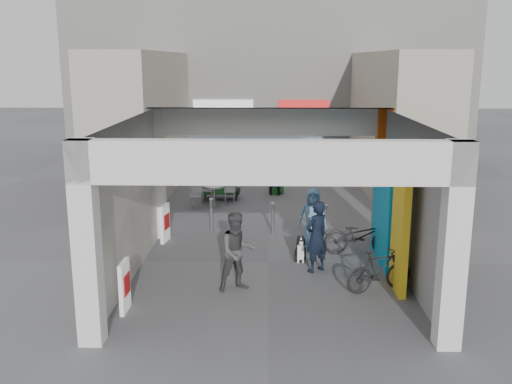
{
  "coord_description": "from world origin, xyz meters",
  "views": [
    {
      "loc": [
        -0.0,
        -12.87,
        4.71
      ],
      "look_at": [
        -0.32,
        1.0,
        1.5
      ],
      "focal_mm": 40.0,
      "sensor_mm": 36.0,
      "label": 1
    }
  ],
  "objects_px": {
    "cafe_set": "(212,196)",
    "border_collie": "(300,250)",
    "produce_stand": "(220,189)",
    "man_with_dog": "(317,237)",
    "bicycle_front": "(360,236)",
    "man_back_turned": "(238,252)",
    "white_van": "(320,155)",
    "man_crates": "(276,169)",
    "man_elderly": "(313,218)",
    "bicycle_rear": "(379,271)"
  },
  "relations": [
    {
      "from": "cafe_set",
      "to": "white_van",
      "type": "height_order",
      "value": "white_van"
    },
    {
      "from": "man_crates",
      "to": "man_back_turned",
      "type": "bearing_deg",
      "value": 90.81
    },
    {
      "from": "cafe_set",
      "to": "white_van",
      "type": "distance_m",
      "value": 7.25
    },
    {
      "from": "bicycle_front",
      "to": "produce_stand",
      "type": "bearing_deg",
      "value": 34.22
    },
    {
      "from": "man_back_turned",
      "to": "white_van",
      "type": "xyz_separation_m",
      "value": [
        2.86,
        13.14,
        -0.1
      ]
    },
    {
      "from": "cafe_set",
      "to": "white_van",
      "type": "relative_size",
      "value": 0.33
    },
    {
      "from": "bicycle_front",
      "to": "border_collie",
      "type": "bearing_deg",
      "value": 110.12
    },
    {
      "from": "border_collie",
      "to": "man_elderly",
      "type": "relative_size",
      "value": 0.44
    },
    {
      "from": "cafe_set",
      "to": "produce_stand",
      "type": "height_order",
      "value": "produce_stand"
    },
    {
      "from": "cafe_set",
      "to": "man_with_dog",
      "type": "relative_size",
      "value": 0.85
    },
    {
      "from": "man_with_dog",
      "to": "man_crates",
      "type": "xyz_separation_m",
      "value": [
        -0.85,
        7.57,
        0.1
      ]
    },
    {
      "from": "white_van",
      "to": "man_elderly",
      "type": "bearing_deg",
      "value": -170.58
    },
    {
      "from": "cafe_set",
      "to": "man_with_dog",
      "type": "xyz_separation_m",
      "value": [
        2.99,
        -6.09,
        0.53
      ]
    },
    {
      "from": "border_collie",
      "to": "man_elderly",
      "type": "height_order",
      "value": "man_elderly"
    },
    {
      "from": "cafe_set",
      "to": "bicycle_rear",
      "type": "height_order",
      "value": "bicycle_rear"
    },
    {
      "from": "bicycle_front",
      "to": "bicycle_rear",
      "type": "xyz_separation_m",
      "value": [
        0.04,
        -2.34,
        -0.02
      ]
    },
    {
      "from": "cafe_set",
      "to": "border_collie",
      "type": "distance_m",
      "value": 6.05
    },
    {
      "from": "produce_stand",
      "to": "man_with_dog",
      "type": "xyz_separation_m",
      "value": [
        2.76,
        -6.91,
        0.48
      ]
    },
    {
      "from": "produce_stand",
      "to": "man_crates",
      "type": "distance_m",
      "value": 2.11
    },
    {
      "from": "white_van",
      "to": "bicycle_front",
      "type": "bearing_deg",
      "value": -164.25
    },
    {
      "from": "border_collie",
      "to": "man_crates",
      "type": "relative_size",
      "value": 0.36
    },
    {
      "from": "man_crates",
      "to": "bicycle_rear",
      "type": "height_order",
      "value": "man_crates"
    },
    {
      "from": "produce_stand",
      "to": "white_van",
      "type": "xyz_separation_m",
      "value": [
        3.89,
        5.13,
        0.39
      ]
    },
    {
      "from": "man_back_turned",
      "to": "man_elderly",
      "type": "height_order",
      "value": "man_back_turned"
    },
    {
      "from": "bicycle_rear",
      "to": "border_collie",
      "type": "bearing_deg",
      "value": 21.38
    },
    {
      "from": "bicycle_front",
      "to": "bicycle_rear",
      "type": "distance_m",
      "value": 2.34
    },
    {
      "from": "border_collie",
      "to": "bicycle_rear",
      "type": "distance_m",
      "value": 2.36
    },
    {
      "from": "man_with_dog",
      "to": "bicycle_front",
      "type": "relative_size",
      "value": 0.92
    },
    {
      "from": "produce_stand",
      "to": "bicycle_rear",
      "type": "xyz_separation_m",
      "value": [
        3.98,
        -8.03,
        0.1
      ]
    },
    {
      "from": "produce_stand",
      "to": "man_crates",
      "type": "xyz_separation_m",
      "value": [
        1.91,
        0.66,
        0.58
      ]
    },
    {
      "from": "man_back_turned",
      "to": "white_van",
      "type": "relative_size",
      "value": 0.39
    },
    {
      "from": "man_with_dog",
      "to": "man_crates",
      "type": "height_order",
      "value": "man_crates"
    },
    {
      "from": "man_back_turned",
      "to": "bicycle_front",
      "type": "xyz_separation_m",
      "value": [
        2.91,
        2.33,
        -0.36
      ]
    },
    {
      "from": "border_collie",
      "to": "bicycle_rear",
      "type": "height_order",
      "value": "bicycle_rear"
    },
    {
      "from": "bicycle_front",
      "to": "bicycle_rear",
      "type": "relative_size",
      "value": 1.2
    },
    {
      "from": "bicycle_front",
      "to": "white_van",
      "type": "bearing_deg",
      "value": -0.26
    },
    {
      "from": "man_with_dog",
      "to": "cafe_set",
      "type": "bearing_deg",
      "value": -102.66
    },
    {
      "from": "cafe_set",
      "to": "man_elderly",
      "type": "relative_size",
      "value": 0.91
    },
    {
      "from": "produce_stand",
      "to": "border_collie",
      "type": "distance_m",
      "value": 6.71
    },
    {
      "from": "cafe_set",
      "to": "produce_stand",
      "type": "relative_size",
      "value": 1.05
    },
    {
      "from": "border_collie",
      "to": "white_van",
      "type": "relative_size",
      "value": 0.16
    },
    {
      "from": "man_elderly",
      "to": "bicycle_front",
      "type": "bearing_deg",
      "value": -25.27
    },
    {
      "from": "man_with_dog",
      "to": "man_back_turned",
      "type": "distance_m",
      "value": 2.05
    },
    {
      "from": "bicycle_front",
      "to": "bicycle_rear",
      "type": "height_order",
      "value": "bicycle_front"
    },
    {
      "from": "white_van",
      "to": "produce_stand",
      "type": "bearing_deg",
      "value": 158.29
    },
    {
      "from": "border_collie",
      "to": "man_with_dog",
      "type": "distance_m",
      "value": 0.92
    },
    {
      "from": "produce_stand",
      "to": "bicycle_front",
      "type": "height_order",
      "value": "bicycle_front"
    },
    {
      "from": "man_with_dog",
      "to": "white_van",
      "type": "height_order",
      "value": "man_with_dog"
    },
    {
      "from": "man_with_dog",
      "to": "white_van",
      "type": "relative_size",
      "value": 0.38
    },
    {
      "from": "bicycle_rear",
      "to": "man_back_turned",
      "type": "bearing_deg",
      "value": 70.26
    }
  ]
}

